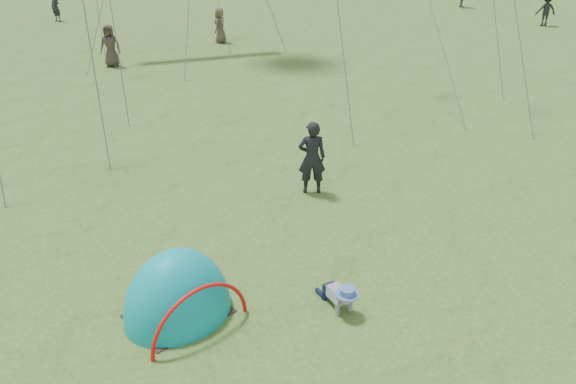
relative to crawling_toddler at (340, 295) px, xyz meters
name	(u,v)px	position (x,y,z in m)	size (l,w,h in m)	color
ground	(359,337)	(-0.01, -0.76, -0.27)	(140.00, 140.00, 0.00)	#2D5B1C
crawling_toddler	(340,295)	(0.00, 0.00, 0.00)	(0.50, 0.71, 0.54)	black
popup_tent	(179,314)	(-2.56, 0.78, -0.27)	(1.84, 1.51, 2.38)	#098996
standing_adult	(312,158)	(1.20, 4.18, 0.61)	(0.64, 0.42, 1.76)	black
crowd_person_3	(546,10)	(21.80, 19.25, 0.61)	(1.14, 0.65, 1.76)	black
crowd_person_4	(110,46)	(-2.22, 18.10, 0.60)	(0.85, 0.55, 1.73)	#39302A
crowd_person_10	(220,26)	(3.27, 21.14, 0.56)	(0.82, 0.53, 1.67)	#473B2E
crowd_person_12	(56,7)	(-4.40, 30.37, 0.55)	(0.60, 0.39, 1.64)	black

